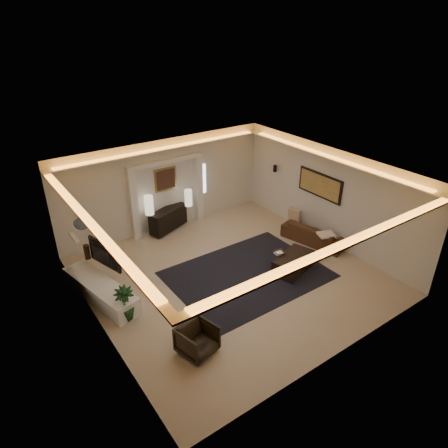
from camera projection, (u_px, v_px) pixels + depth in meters
floor at (231, 276)px, 10.74m from camera, size 7.00×7.00×0.00m
ceiling at (232, 173)px, 9.40m from camera, size 7.00×7.00×0.00m
wall_back at (165, 185)px, 12.61m from camera, size 7.00×0.00×7.00m
wall_front at (341, 300)px, 7.53m from camera, size 7.00×0.00×7.00m
wall_left at (94, 274)px, 8.28m from camera, size 0.00×7.00×7.00m
wall_right at (327, 196)px, 11.85m from camera, size 0.00×7.00×7.00m
cove_soffit at (232, 185)px, 9.53m from camera, size 7.00×7.00×0.04m
daylight_slit at (202, 179)px, 13.33m from camera, size 0.25×0.03×1.00m
area_rug at (247, 274)px, 10.80m from camera, size 4.00×3.00×0.01m
pilaster_left at (134, 205)px, 12.11m from camera, size 0.22×0.20×2.20m
pilaster_right at (199, 188)px, 13.28m from camera, size 0.22×0.20×2.20m
alcove_header at (165, 161)px, 12.16m from camera, size 2.52×0.20×0.12m
painting_frame at (166, 179)px, 12.49m from camera, size 0.74×0.04×0.74m
painting_canvas at (166, 180)px, 12.47m from camera, size 0.62×0.02×0.62m
art_panel_frame at (320, 185)px, 11.94m from camera, size 0.04×1.64×0.74m
art_panel_gold at (319, 185)px, 11.93m from camera, size 0.02×1.50×0.62m
wall_sconce at (275, 168)px, 13.28m from camera, size 0.12×0.12×0.22m
wall_niche at (74, 238)px, 9.24m from camera, size 0.10×0.55×0.04m
console at (168, 219)px, 12.85m from camera, size 1.43×0.90×0.68m
lamp_left at (149, 204)px, 12.22m from camera, size 0.30×0.30×0.60m
lamp_right at (188, 196)px, 12.77m from camera, size 0.28×0.28×0.54m
media_ledge at (100, 291)px, 9.81m from camera, size 1.12×2.53×0.46m
tv at (101, 256)px, 10.13m from camera, size 1.18×0.48×0.68m
figurine at (87, 253)px, 10.58m from camera, size 0.19×0.19×0.41m
ginger_jar at (81, 221)px, 9.51m from camera, size 0.46×0.46×0.38m
plant at (124, 304)px, 9.06m from camera, size 0.48×0.48×0.83m
sofa at (314, 234)px, 12.23m from camera, size 2.08×1.21×0.57m
throw_blanket at (326, 235)px, 11.63m from camera, size 0.58×0.52×0.05m
throw_pillow at (294, 215)px, 12.76m from camera, size 0.25×0.40×0.39m
coffee_table at (294, 263)px, 10.91m from camera, size 1.39×1.03×0.46m
bowl at (279, 253)px, 10.92m from camera, size 0.34×0.34×0.07m
magazine at (279, 254)px, 10.93m from camera, size 0.27×0.21×0.03m
armchair at (197, 340)px, 8.19m from camera, size 0.85×0.86×0.65m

